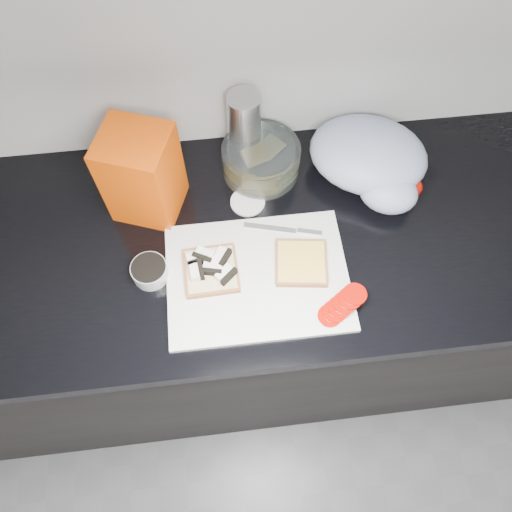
{
  "coord_description": "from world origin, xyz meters",
  "views": [
    {
      "loc": [
        -0.16,
        0.62,
        1.91
      ],
      "look_at": [
        -0.1,
        1.12,
        0.95
      ],
      "focal_mm": 35.0,
      "sensor_mm": 36.0,
      "label": 1
    }
  ],
  "objects_px": {
    "bread_bag": "(142,174)",
    "glass_bowl": "(261,160)",
    "cutting_board": "(258,277)",
    "steel_canister": "(245,127)"
  },
  "relations": [
    {
      "from": "steel_canister",
      "to": "glass_bowl",
      "type": "bearing_deg",
      "value": -60.08
    },
    {
      "from": "bread_bag",
      "to": "glass_bowl",
      "type": "bearing_deg",
      "value": 34.89
    },
    {
      "from": "cutting_board",
      "to": "bread_bag",
      "type": "bearing_deg",
      "value": 135.31
    },
    {
      "from": "bread_bag",
      "to": "steel_canister",
      "type": "xyz_separation_m",
      "value": [
        0.24,
        0.13,
        -0.02
      ]
    },
    {
      "from": "glass_bowl",
      "to": "steel_canister",
      "type": "height_order",
      "value": "steel_canister"
    },
    {
      "from": "cutting_board",
      "to": "steel_canister",
      "type": "distance_m",
      "value": 0.37
    },
    {
      "from": "cutting_board",
      "to": "glass_bowl",
      "type": "height_order",
      "value": "glass_bowl"
    },
    {
      "from": "glass_bowl",
      "to": "steel_canister",
      "type": "xyz_separation_m",
      "value": [
        -0.03,
        0.06,
        0.06
      ]
    },
    {
      "from": "cutting_board",
      "to": "glass_bowl",
      "type": "bearing_deg",
      "value": 81.77
    },
    {
      "from": "cutting_board",
      "to": "bread_bag",
      "type": "relative_size",
      "value": 1.74
    }
  ]
}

